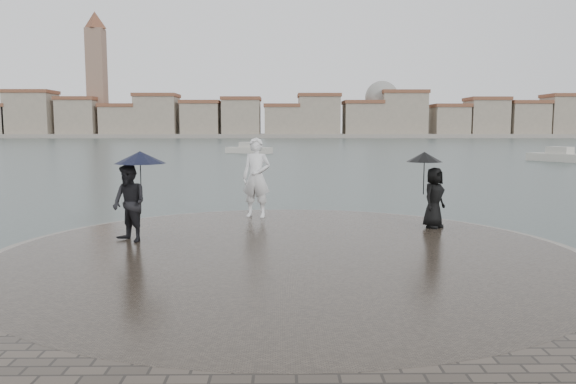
{
  "coord_description": "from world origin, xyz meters",
  "views": [
    {
      "loc": [
        -0.15,
        -8.04,
        2.92
      ],
      "look_at": [
        0.0,
        4.8,
        1.45
      ],
      "focal_mm": 35.0,
      "sensor_mm": 36.0,
      "label": 1
    }
  ],
  "objects": [
    {
      "name": "far_skyline",
      "position": [
        -6.29,
        160.71,
        5.61
      ],
      "size": [
        260.0,
        20.0,
        37.0
      ],
      "color": "gray",
      "rests_on": "ground"
    },
    {
      "name": "boats",
      "position": [
        10.11,
        49.1,
        0.38
      ],
      "size": [
        33.06,
        21.42,
        1.5
      ],
      "color": "beige",
      "rests_on": "ground"
    },
    {
      "name": "ground",
      "position": [
        0.0,
        0.0,
        0.0
      ],
      "size": [
        400.0,
        400.0,
        0.0
      ],
      "primitive_type": "plane",
      "color": "#2B3835",
      "rests_on": "ground"
    },
    {
      "name": "quay_tip",
      "position": [
        0.0,
        3.5,
        0.18
      ],
      "size": [
        11.9,
        11.9,
        0.36
      ],
      "primitive_type": "cylinder",
      "color": "#2D261E",
      "rests_on": "ground"
    },
    {
      "name": "visitor_left",
      "position": [
        -3.51,
        4.52,
        1.52
      ],
      "size": [
        1.37,
        1.2,
        2.04
      ],
      "color": "black",
      "rests_on": "quay_tip"
    },
    {
      "name": "visitor_right",
      "position": [
        3.7,
        6.23,
        1.43
      ],
      "size": [
        1.15,
        1.01,
        1.95
      ],
      "color": "black",
      "rests_on": "quay_tip"
    },
    {
      "name": "kerb_ring",
      "position": [
        0.0,
        3.5,
        0.16
      ],
      "size": [
        12.5,
        12.5,
        0.32
      ],
      "primitive_type": "cylinder",
      "color": "gray",
      "rests_on": "ground"
    },
    {
      "name": "statue",
      "position": [
        -0.87,
        8.02,
        1.5
      ],
      "size": [
        0.95,
        0.76,
        2.28
      ],
      "primitive_type": "imported",
      "rotation": [
        0.0,
        0.0,
        -0.29
      ],
      "color": "white",
      "rests_on": "quay_tip"
    }
  ]
}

